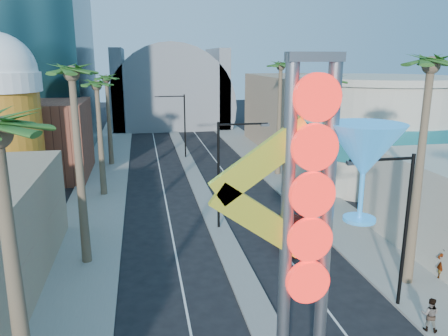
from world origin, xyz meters
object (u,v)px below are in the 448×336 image
red_pickup (294,232)px  pedestrian_b (430,314)px  neon_sign (331,213)px  pedestrian_a (444,263)px

red_pickup → pedestrian_b: 11.18m
neon_sign → pedestrian_b: size_ratio=7.75×
red_pickup → pedestrian_b: size_ratio=3.46×
neon_sign → red_pickup: 15.57m
neon_sign → pedestrian_a: neon_sign is taller
neon_sign → red_pickup: bearing=74.1°
red_pickup → pedestrian_b: pedestrian_b is taller
neon_sign → pedestrian_b: bearing=22.8°
red_pickup → pedestrian_a: bearing=-41.0°
neon_sign → pedestrian_a: size_ratio=6.50×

